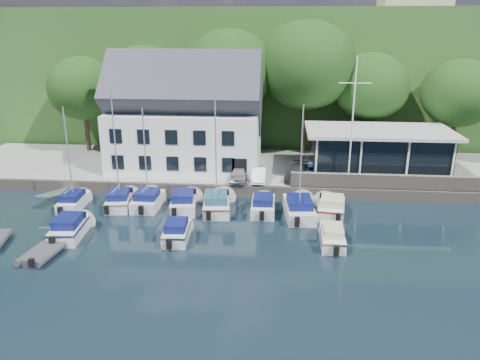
{
  "coord_description": "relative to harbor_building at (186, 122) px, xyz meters",
  "views": [
    {
      "loc": [
        1.97,
        -26.86,
        14.01
      ],
      "look_at": [
        -1.15,
        9.0,
        2.18
      ],
      "focal_mm": 35.0,
      "sensor_mm": 36.0,
      "label": 1
    }
  ],
  "objects": [
    {
      "name": "ground",
      "position": [
        7.0,
        -16.5,
        -5.35
      ],
      "size": [
        180.0,
        180.0,
        0.0
      ],
      "primitive_type": "plane",
      "color": "black",
      "rests_on": "ground"
    },
    {
      "name": "quay",
      "position": [
        7.0,
        1.0,
        -4.85
      ],
      "size": [
        60.0,
        13.0,
        1.0
      ],
      "primitive_type": "cube",
      "color": "gray",
      "rests_on": "ground"
    },
    {
      "name": "quay_face",
      "position": [
        7.0,
        -5.5,
        -4.85
      ],
      "size": [
        60.0,
        0.3,
        1.0
      ],
      "primitive_type": "cube",
      "color": "#706559",
      "rests_on": "ground"
    },
    {
      "name": "hillside",
      "position": [
        7.0,
        45.5,
        2.65
      ],
      "size": [
        160.0,
        75.0,
        16.0
      ],
      "primitive_type": "cube",
      "color": "#2B5821",
      "rests_on": "ground"
    },
    {
      "name": "field_patch",
      "position": [
        15.0,
        53.5,
        10.8
      ],
      "size": [
        50.0,
        30.0,
        0.3
      ],
      "primitive_type": "cube",
      "color": "#586532",
      "rests_on": "hillside"
    },
    {
      "name": "harbor_building",
      "position": [
        0.0,
        0.0,
        0.0
      ],
      "size": [
        14.4,
        8.2,
        8.7
      ],
      "primitive_type": null,
      "color": "white",
      "rests_on": "quay"
    },
    {
      "name": "club_pavilion",
      "position": [
        18.0,
        -0.5,
        -2.3
      ],
      "size": [
        13.2,
        7.2,
        4.1
      ],
      "primitive_type": null,
      "color": "black",
      "rests_on": "quay"
    },
    {
      "name": "seawall",
      "position": [
        19.0,
        -5.1,
        -3.75
      ],
      "size": [
        18.0,
        0.5,
        1.2
      ],
      "primitive_type": "cube",
      "color": "#706559",
      "rests_on": "quay"
    },
    {
      "name": "gangway",
      "position": [
        -9.5,
        -7.5,
        -5.35
      ],
      "size": [
        1.2,
        6.0,
        1.4
      ],
      "primitive_type": null,
      "color": "silver",
      "rests_on": "ground"
    },
    {
      "name": "car_silver",
      "position": [
        5.46,
        -4.07,
        -3.73
      ],
      "size": [
        1.56,
        3.66,
        1.23
      ],
      "primitive_type": "imported",
      "rotation": [
        0.0,
        0.0,
        -0.03
      ],
      "color": "#A8A8AD",
      "rests_on": "quay"
    },
    {
      "name": "car_white",
      "position": [
        7.21,
        -3.96,
        -3.77
      ],
      "size": [
        1.26,
        3.54,
        1.16
      ],
      "primitive_type": "imported",
      "rotation": [
        0.0,
        0.0,
        0.01
      ],
      "color": "white",
      "rests_on": "quay"
    },
    {
      "name": "car_dgrey",
      "position": [
        10.59,
        -3.21,
        -3.75
      ],
      "size": [
        2.6,
        4.43,
        1.21
      ],
      "primitive_type": "imported",
      "rotation": [
        0.0,
        0.0,
        -0.23
      ],
      "color": "#2A2A2E",
      "rests_on": "quay"
    },
    {
      "name": "car_blue",
      "position": [
        12.14,
        -2.69,
        -3.74
      ],
      "size": [
        1.55,
        3.61,
        1.22
      ],
      "primitive_type": "imported",
      "rotation": [
        0.0,
        0.0,
        0.04
      ],
      "color": "#2E558E",
      "rests_on": "quay"
    },
    {
      "name": "flagpole",
      "position": [
        14.96,
        -4.31,
        1.07
      ],
      "size": [
        2.6,
        0.2,
        10.83
      ],
      "primitive_type": null,
      "color": "white",
      "rests_on": "quay"
    },
    {
      "name": "tree_0",
      "position": [
        -12.02,
        5.16,
        0.71
      ],
      "size": [
        7.4,
        7.4,
        10.12
      ],
      "primitive_type": null,
      "color": "#193610",
      "rests_on": "quay"
    },
    {
      "name": "tree_1",
      "position": [
        -5.55,
        5.89,
        1.28
      ],
      "size": [
        8.24,
        8.24,
        11.26
      ],
      "primitive_type": null,
      "color": "#193610",
      "rests_on": "quay"
    },
    {
      "name": "tree_2",
      "position": [
        3.56,
        5.73,
        2.1
      ],
      "size": [
        9.44,
        9.44,
        12.9
      ],
      "primitive_type": null,
      "color": "#193610",
      "rests_on": "quay"
    },
    {
      "name": "tree_3",
      "position": [
        11.52,
        6.21,
        2.55
      ],
      "size": [
        10.09,
        10.09,
        13.79
      ],
      "primitive_type": null,
      "color": "#193610",
      "rests_on": "quay"
    },
    {
      "name": "tree_4",
      "position": [
        18.12,
        6.09,
        0.95
      ],
      "size": [
        7.76,
        7.76,
        10.61
      ],
      "primitive_type": null,
      "color": "#193610",
      "rests_on": "quay"
    },
    {
      "name": "tree_5",
      "position": [
        26.48,
        4.73,
        0.7
      ],
      "size": [
        7.39,
        7.39,
        10.1
      ],
      "primitive_type": null,
      "color": "#193610",
      "rests_on": "quay"
    },
    {
      "name": "boat_r1_0",
      "position": [
        -7.56,
        -9.2,
        -1.13
      ],
      "size": [
        2.09,
        5.68,
        8.43
      ],
      "primitive_type": null,
      "rotation": [
        0.0,
        0.0,
        0.06
      ],
      "color": "silver",
      "rests_on": "ground"
    },
    {
      "name": "boat_r1_1",
      "position": [
        -3.89,
        -8.66,
        -0.99
      ],
      "size": [
        2.8,
        5.9,
        8.71
      ],
      "primitive_type": null,
      "rotation": [
        0.0,
        0.0,
        0.15
      ],
      "color": "silver",
      "rests_on": "ground"
    },
    {
      "name": "boat_r1_2",
      "position": [
        -1.56,
        -8.6,
        -0.84
      ],
      "size": [
        2.27,
        5.48,
        9.02
      ],
      "primitive_type": null,
      "rotation": [
        0.0,
        0.0,
        -0.01
      ],
      "color": "silver",
      "rests_on": "ground"
    },
    {
      "name": "boat_r1_3",
      "position": [
        1.44,
        -8.86,
        -4.56
      ],
      "size": [
        2.86,
        6.08,
        1.57
      ],
      "primitive_type": null,
      "rotation": [
        0.0,
        0.0,
        0.13
      ],
      "color": "silver",
      "rests_on": "ground"
    },
    {
      "name": "boat_r1_4",
      "position": [
        4.1,
        -8.81,
        -0.73
      ],
      "size": [
        2.95,
        6.79,
        9.24
      ],
      "primitive_type": null,
      "rotation": [
        0.0,
        0.0,
        0.11
      ],
      "color": "silver",
      "rests_on": "ground"
    },
    {
      "name": "boat_r1_5",
      "position": [
        7.81,
        -8.89,
        -4.63
      ],
      "size": [
        2.02,
        5.51,
        1.45
      ],
      "primitive_type": null,
      "rotation": [
        0.0,
        0.0,
        0.01
      ],
      "color": "silver",
      "rests_on": "ground"
    },
    {
      "name": "boat_r1_6",
      "position": [
        10.62,
        -9.32,
        -0.63
      ],
      "size": [
        2.91,
        7.2,
        9.43
      ],
      "primitive_type": null,
      "rotation": [
        0.0,
        0.0,
        0.09
      ],
      "color": "silver",
      "rests_on": "ground"
    },
    {
      "name": "boat_r1_7",
      "position": [
        13.14,
        -8.82,
        -4.6
      ],
      "size": [
        2.9,
        5.79,
        1.5
      ],
      "primitive_type": null,
      "rotation": [
        0.0,
        0.0,
        -0.14
      ],
      "color": "silver",
      "rests_on": "ground"
    },
    {
      "name": "boat_r2_0",
      "position": [
        -5.5,
        -14.46,
        -4.58
      ],
      "size": [
        2.58,
        6.08,
        1.54
      ],
      "primitive_type": null,
      "rotation": [
        0.0,
        0.0,
        0.09
      ],
      "color": "silver",
      "rests_on": "ground"
    },
    {
      "name": "boat_r2_2",
      "position": [
        2.07,
        -14.3,
        -4.65
      ],
      "size": [
        2.03,
        5.16,
        1.4
      ],
      "primitive_type": null,
      "rotation": [
        0.0,
        0.0,
        0.05
      ],
      "color": "silver",
      "rests_on": "ground"
    },
    {
      "name": "boat_r2_4",
      "position": [
        12.69,
        -14.12,
        -4.68
      ],
      "size": [
        1.82,
        5.44,
        1.34
      ],
      "primitive_type": null,
      "rotation": [
        0.0,
        0.0,
        -0.02
      ],
      "color": "silver",
      "rests_on": "ground"
    },
    {
      "name": "dinghy_1",
      "position": [
        -5.91,
        -17.89,
        -4.99
      ],
      "size": [
        2.21,
        3.31,
        0.73
      ],
      "primitive_type": null,
      "rotation": [
        0.0,
        0.0,
        -0.11
      ],
      "color": "#39383D",
      "rests_on": "ground"
    }
  ]
}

